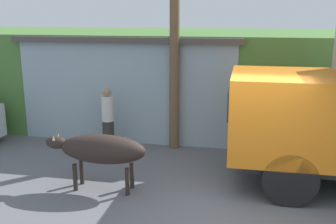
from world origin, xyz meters
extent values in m
plane|color=slate|center=(0.00, 0.00, 0.00)|extent=(60.00, 60.00, 0.00)
cube|color=#4C7A38|center=(0.00, 6.49, 1.49)|extent=(32.00, 6.08, 2.97)
cube|color=#99ADB7|center=(-3.22, 4.62, 1.39)|extent=(6.08, 2.40, 2.78)
cube|color=#4C4742|center=(-3.22, 4.62, 2.86)|extent=(6.38, 2.70, 0.16)
cube|color=orange|center=(0.81, 1.44, 1.54)|extent=(2.15, 2.24, 1.67)
cube|color=#232D38|center=(-0.28, 1.44, 1.84)|extent=(0.04, 1.91, 0.58)
cylinder|color=black|center=(0.92, 0.56, 0.52)|extent=(1.05, 0.49, 1.05)
ellipsoid|color=#2D231E|center=(-2.77, 0.41, 0.88)|extent=(1.79, 0.60, 0.60)
ellipsoid|color=#2D231E|center=(-3.78, 0.41, 0.95)|extent=(0.45, 0.26, 0.26)
cone|color=#B7AD93|center=(-3.78, 0.30, 1.09)|extent=(0.06, 0.06, 0.11)
cone|color=#B7AD93|center=(-3.78, 0.51, 1.09)|extent=(0.06, 0.06, 0.11)
cylinder|color=#2D231E|center=(-3.32, 0.24, 0.29)|extent=(0.09, 0.09, 0.58)
cylinder|color=#2D231E|center=(-3.32, 0.57, 0.29)|extent=(0.09, 0.09, 0.58)
cylinder|color=#2D231E|center=(-2.21, 0.24, 0.29)|extent=(0.09, 0.09, 0.58)
cylinder|color=#2D231E|center=(-2.21, 0.57, 0.29)|extent=(0.09, 0.09, 0.58)
cube|color=#38332D|center=(-3.53, 2.87, 0.38)|extent=(0.32, 0.27, 0.77)
cylinder|color=silver|center=(-3.53, 2.87, 1.10)|extent=(0.42, 0.42, 0.67)
sphere|color=#A87A56|center=(-3.53, 2.87, 1.55)|extent=(0.22, 0.22, 0.22)
cylinder|color=brown|center=(-1.81, 3.28, 2.86)|extent=(0.26, 0.26, 5.72)
camera|label=1|loc=(-0.01, -6.73, 3.54)|focal=42.00mm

